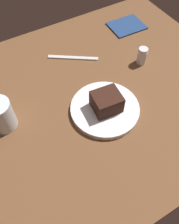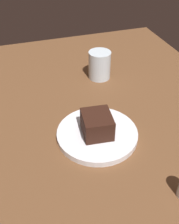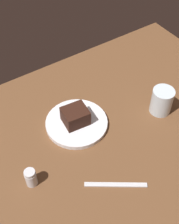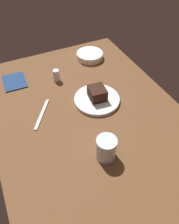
# 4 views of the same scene
# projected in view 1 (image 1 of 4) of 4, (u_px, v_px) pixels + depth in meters

# --- Properties ---
(dining_table) EXTENTS (1.20, 0.84, 0.03)m
(dining_table) POSITION_uv_depth(u_px,v_px,m) (73.00, 106.00, 0.81)
(dining_table) COLOR brown
(dining_table) RESTS_ON ground
(dessert_plate) EXTENTS (0.22, 0.22, 0.02)m
(dessert_plate) POSITION_uv_depth(u_px,v_px,m) (105.00, 109.00, 0.77)
(dessert_plate) COLOR silver
(dessert_plate) RESTS_ON dining_table
(chocolate_cake_slice) EXTENTS (0.09, 0.08, 0.06)m
(chocolate_cake_slice) POSITION_uv_depth(u_px,v_px,m) (107.00, 102.00, 0.74)
(chocolate_cake_slice) COLOR black
(chocolate_cake_slice) RESTS_ON dessert_plate
(salt_shaker) EXTENTS (0.04, 0.04, 0.06)m
(salt_shaker) POSITION_uv_depth(u_px,v_px,m) (142.00, 56.00, 0.88)
(salt_shaker) COLOR silver
(salt_shaker) RESTS_ON dining_table
(water_glass) EXTENTS (0.08, 0.08, 0.10)m
(water_glass) POSITION_uv_depth(u_px,v_px,m) (1.00, 115.00, 0.71)
(water_glass) COLOR silver
(water_glass) RESTS_ON dining_table
(butter_knife) EXTENTS (0.17, 0.12, 0.01)m
(butter_knife) POSITION_uv_depth(u_px,v_px,m) (73.00, 58.00, 0.92)
(butter_knife) COLOR silver
(butter_knife) RESTS_ON dining_table
(folded_napkin) EXTENTS (0.15, 0.12, 0.01)m
(folded_napkin) POSITION_uv_depth(u_px,v_px,m) (127.00, 26.00, 1.03)
(folded_napkin) COLOR navy
(folded_napkin) RESTS_ON dining_table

